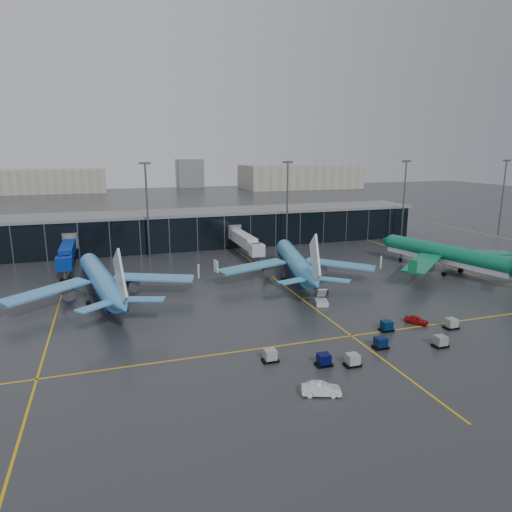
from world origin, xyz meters
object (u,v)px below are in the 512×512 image
object	(u,v)px
airliner_aer_lingus	(447,244)
mobile_airstair	(322,301)
service_van_white	(321,389)
airliner_arkefly	(100,267)
service_van_red	(416,320)
baggage_carts	(375,344)
airliner_klm_near	(295,251)

from	to	relation	value
airliner_aer_lingus	mobile_airstair	size ratio (longest dim) A/B	12.19
service_van_white	airliner_arkefly	bearing A→B (deg)	47.82
service_van_red	baggage_carts	bearing A→B (deg)	172.22
service_van_white	service_van_red	bearing A→B (deg)	-38.58
baggage_carts	mobile_airstair	xyz separation A→B (m)	(1.28, 20.37, 0.01)
airliner_arkefly	airliner_klm_near	distance (m)	41.34
airliner_arkefly	service_van_red	bearing A→B (deg)	-40.05
airliner_aer_lingus	service_van_white	xyz separation A→B (m)	(-53.05, -42.17, -6.21)
airliner_aer_lingus	service_van_white	size ratio (longest dim) A/B	9.70
baggage_carts	mobile_airstair	distance (m)	20.41
airliner_klm_near	baggage_carts	distance (m)	38.64
airliner_klm_near	service_van_red	bearing A→B (deg)	-62.13
airliner_klm_near	service_van_red	world-z (taller)	airliner_klm_near
airliner_klm_near	baggage_carts	bearing A→B (deg)	-82.55
airliner_klm_near	mobile_airstair	xyz separation A→B (m)	(-1.98, -17.70, -5.74)
airliner_klm_near	airliner_aer_lingus	size ratio (longest dim) A/B	0.93
baggage_carts	airliner_klm_near	bearing A→B (deg)	85.11
airliner_arkefly	service_van_white	world-z (taller)	airliner_arkefly
mobile_airstair	service_van_red	distance (m)	17.50
airliner_klm_near	baggage_carts	xyz separation A→B (m)	(-3.26, -38.07, -5.75)
airliner_aer_lingus	baggage_carts	bearing A→B (deg)	-154.41
airliner_arkefly	mobile_airstair	bearing A→B (deg)	-31.24
airliner_aer_lingus	service_van_red	size ratio (longest dim) A/B	11.91
airliner_arkefly	baggage_carts	size ratio (longest dim) A/B	1.24
airliner_klm_near	mobile_airstair	size ratio (longest dim) A/B	11.37
baggage_carts	service_van_white	world-z (taller)	baggage_carts
baggage_carts	service_van_red	distance (m)	13.68
airliner_klm_near	service_van_white	xyz separation A→B (m)	(-16.57, -47.47, -5.74)
service_van_red	service_van_white	distance (m)	29.93
mobile_airstair	airliner_klm_near	bearing A→B (deg)	101.83
airliner_arkefly	airliner_klm_near	size ratio (longest dim) A/B	1.01
airliner_arkefly	service_van_red	xyz separation A→B (m)	(50.05, -29.41, -5.90)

